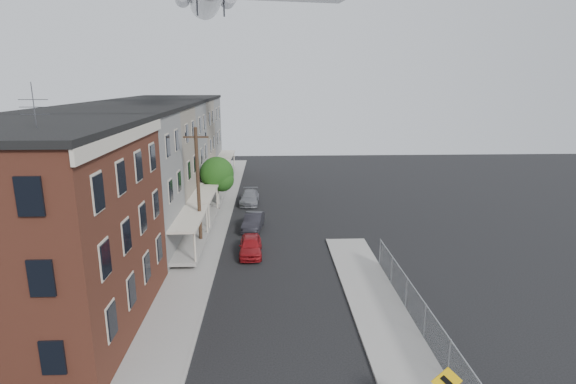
# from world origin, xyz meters

# --- Properties ---
(sidewalk_left) EXTENTS (3.00, 62.00, 0.12)m
(sidewalk_left) POSITION_xyz_m (-5.50, 24.00, 0.06)
(sidewalk_left) COLOR gray
(sidewalk_left) RESTS_ON ground
(sidewalk_right) EXTENTS (3.00, 26.00, 0.12)m
(sidewalk_right) POSITION_xyz_m (5.50, 6.00, 0.06)
(sidewalk_right) COLOR gray
(sidewalk_right) RESTS_ON ground
(curb_left) EXTENTS (0.15, 62.00, 0.14)m
(curb_left) POSITION_xyz_m (-4.05, 24.00, 0.07)
(curb_left) COLOR gray
(curb_left) RESTS_ON ground
(curb_right) EXTENTS (0.15, 26.00, 0.14)m
(curb_right) POSITION_xyz_m (4.05, 6.00, 0.07)
(curb_right) COLOR gray
(curb_right) RESTS_ON ground
(corner_building) EXTENTS (10.31, 12.30, 12.15)m
(corner_building) POSITION_xyz_m (-12.00, 7.00, 5.16)
(corner_building) COLOR #351811
(corner_building) RESTS_ON ground
(row_house_a) EXTENTS (11.98, 7.00, 10.30)m
(row_house_a) POSITION_xyz_m (-11.96, 16.50, 5.13)
(row_house_a) COLOR slate
(row_house_a) RESTS_ON ground
(row_house_b) EXTENTS (11.98, 7.00, 10.30)m
(row_house_b) POSITION_xyz_m (-11.96, 23.50, 5.13)
(row_house_b) COLOR #766B5D
(row_house_b) RESTS_ON ground
(row_house_c) EXTENTS (11.98, 7.00, 10.30)m
(row_house_c) POSITION_xyz_m (-11.96, 30.50, 5.13)
(row_house_c) COLOR slate
(row_house_c) RESTS_ON ground
(row_house_d) EXTENTS (11.98, 7.00, 10.30)m
(row_house_d) POSITION_xyz_m (-11.96, 37.50, 5.13)
(row_house_d) COLOR #766B5D
(row_house_d) RESTS_ON ground
(row_house_e) EXTENTS (11.98, 7.00, 10.30)m
(row_house_e) POSITION_xyz_m (-11.96, 44.50, 5.13)
(row_house_e) COLOR slate
(row_house_e) RESTS_ON ground
(chainlink_fence) EXTENTS (0.06, 18.06, 1.90)m
(chainlink_fence) POSITION_xyz_m (7.00, 5.00, 1.00)
(chainlink_fence) COLOR gray
(chainlink_fence) RESTS_ON ground
(utility_pole) EXTENTS (1.80, 0.26, 9.00)m
(utility_pole) POSITION_xyz_m (-5.60, 18.00, 4.67)
(utility_pole) COLOR black
(utility_pole) RESTS_ON ground
(street_tree) EXTENTS (3.22, 3.20, 5.20)m
(street_tree) POSITION_xyz_m (-5.27, 27.92, 3.45)
(street_tree) COLOR black
(street_tree) RESTS_ON ground
(car_near) EXTENTS (1.69, 4.01, 1.36)m
(car_near) POSITION_xyz_m (-1.80, 16.31, 0.68)
(car_near) COLOR maroon
(car_near) RESTS_ON ground
(car_mid) EXTENTS (1.90, 4.26, 1.36)m
(car_mid) POSITION_xyz_m (-1.80, 22.01, 0.68)
(car_mid) COLOR black
(car_mid) RESTS_ON ground
(car_far) EXTENTS (1.93, 4.51, 1.29)m
(car_far) POSITION_xyz_m (-2.46, 30.18, 0.65)
(car_far) COLOR slate
(car_far) RESTS_ON ground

